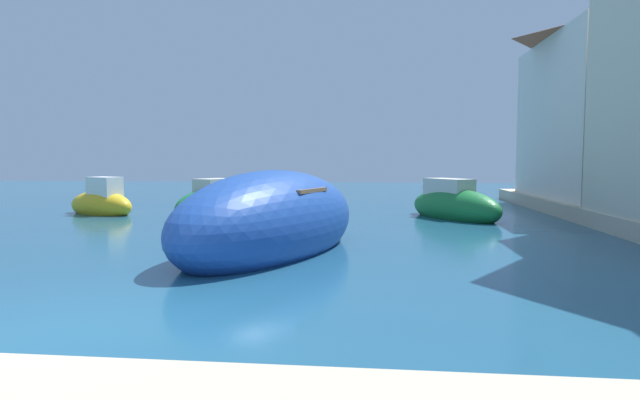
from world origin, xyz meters
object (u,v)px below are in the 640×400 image
(moored_boat_4, at_px, (220,205))
(waterfront_building_annex, at_px, (617,104))
(moored_boat_1, at_px, (454,206))
(moored_boat_2, at_px, (272,223))
(moored_boat_3, at_px, (102,203))

(moored_boat_4, xyz_separation_m, waterfront_building_annex, (14.65, 3.93, 3.72))
(waterfront_building_annex, bearing_deg, moored_boat_4, -164.97)
(moored_boat_1, relative_size, moored_boat_2, 0.62)
(moored_boat_1, relative_size, moored_boat_3, 1.30)
(moored_boat_4, bearing_deg, moored_boat_2, -126.10)
(moored_boat_2, xyz_separation_m, moored_boat_4, (-3.14, 6.50, -0.21))
(moored_boat_1, distance_m, moored_boat_3, 12.71)
(moored_boat_2, relative_size, waterfront_building_annex, 0.81)
(moored_boat_4, bearing_deg, waterfront_building_annex, -46.83)
(moored_boat_3, relative_size, moored_boat_4, 0.79)
(moored_boat_1, height_order, waterfront_building_annex, waterfront_building_annex)
(waterfront_building_annex, bearing_deg, moored_boat_1, -153.06)
(moored_boat_3, bearing_deg, moored_boat_2, 162.63)
(moored_boat_2, bearing_deg, moored_boat_4, 44.52)
(moored_boat_1, height_order, moored_boat_4, moored_boat_4)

